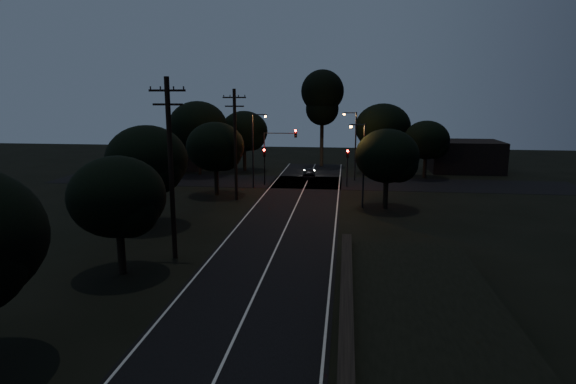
# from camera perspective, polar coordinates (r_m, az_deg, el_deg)

# --- Properties ---
(road_surface) EXTENTS (60.00, 70.00, 0.03)m
(road_surface) POSITION_cam_1_polar(r_m,az_deg,el_deg) (44.97, 1.10, -1.32)
(road_surface) COLOR black
(road_surface) RESTS_ON ground
(retaining_wall) EXTENTS (6.93, 26.00, 1.60)m
(retaining_wall) POSITION_cam_1_polar(r_m,az_deg,el_deg) (18.41, 17.26, -19.61)
(retaining_wall) COLOR black
(retaining_wall) RESTS_ON ground
(utility_pole_mid) EXTENTS (2.20, 0.30, 11.00)m
(utility_pole_mid) POSITION_cam_1_polar(r_m,az_deg,el_deg) (29.72, -13.72, 2.97)
(utility_pole_mid) COLOR black
(utility_pole_mid) RESTS_ON ground
(utility_pole_far) EXTENTS (2.20, 0.30, 10.50)m
(utility_pole_far) POSITION_cam_1_polar(r_m,az_deg,el_deg) (45.94, -6.27, 5.81)
(utility_pole_far) COLOR black
(utility_pole_far) RESTS_ON ground
(tree_left_b) EXTENTS (5.28, 5.28, 6.71)m
(tree_left_b) POSITION_cam_1_polar(r_m,az_deg,el_deg) (27.88, -19.31, -0.80)
(tree_left_b) COLOR black
(tree_left_b) RESTS_ON ground
(tree_left_c) EXTENTS (6.13, 6.13, 7.74)m
(tree_left_c) POSITION_cam_1_polar(r_m,az_deg,el_deg) (37.73, -16.13, 3.47)
(tree_left_c) COLOR black
(tree_left_c) RESTS_ON ground
(tree_left_d) EXTENTS (5.78, 5.78, 7.34)m
(tree_left_d) POSITION_cam_1_polar(r_m,az_deg,el_deg) (48.39, -8.40, 5.17)
(tree_left_d) COLOR black
(tree_left_d) RESTS_ON ground
(tree_far_nw) EXTENTS (6.23, 6.23, 7.89)m
(tree_far_nw) POSITION_cam_1_polar(r_m,az_deg,el_deg) (63.95, -5.06, 7.07)
(tree_far_nw) COLOR black
(tree_far_nw) RESTS_ON ground
(tree_far_w) EXTENTS (7.21, 7.21, 9.20)m
(tree_far_w) POSITION_cam_1_polar(r_m,az_deg,el_deg) (61.26, -10.44, 7.56)
(tree_far_w) COLOR black
(tree_far_w) RESTS_ON ground
(tree_far_ne) EXTENTS (7.03, 7.03, 8.89)m
(tree_far_ne) POSITION_cam_1_polar(r_m,az_deg,el_deg) (62.69, 11.41, 7.40)
(tree_far_ne) COLOR black
(tree_far_ne) RESTS_ON ground
(tree_far_e) EXTENTS (5.46, 5.46, 6.93)m
(tree_far_e) POSITION_cam_1_polar(r_m,az_deg,el_deg) (60.44, 16.27, 5.82)
(tree_far_e) COLOR black
(tree_far_e) RESTS_ON ground
(tree_right_a) EXTENTS (5.57, 5.57, 7.08)m
(tree_right_a) POSITION_cam_1_polar(r_m,az_deg,el_deg) (42.90, 11.93, 4.03)
(tree_right_a) COLOR black
(tree_right_a) RESTS_ON ground
(tall_pine) EXTENTS (5.87, 5.87, 13.35)m
(tall_pine) POSITION_cam_1_polar(r_m,az_deg,el_deg) (67.60, 4.09, 11.15)
(tall_pine) COLOR black
(tall_pine) RESTS_ON ground
(building_left) EXTENTS (10.00, 8.00, 4.40)m
(building_left) POSITION_cam_1_polar(r_m,az_deg,el_deg) (69.42, -13.78, 4.72)
(building_left) COLOR black
(building_left) RESTS_ON ground
(building_right) EXTENTS (9.00, 7.00, 4.00)m
(building_right) POSITION_cam_1_polar(r_m,az_deg,el_deg) (67.80, 20.20, 4.02)
(building_right) COLOR black
(building_right) RESTS_ON ground
(signal_left) EXTENTS (0.28, 0.35, 4.10)m
(signal_left) POSITION_cam_1_polar(r_m,az_deg,el_deg) (53.74, -2.82, 3.84)
(signal_left) COLOR black
(signal_left) RESTS_ON ground
(signal_right) EXTENTS (0.28, 0.35, 4.10)m
(signal_right) POSITION_cam_1_polar(r_m,az_deg,el_deg) (52.98, 7.06, 3.65)
(signal_right) COLOR black
(signal_right) RESTS_ON ground
(signal_mast) EXTENTS (3.70, 0.35, 6.25)m
(signal_mast) POSITION_cam_1_polar(r_m,az_deg,el_deg) (53.31, -1.04, 5.42)
(signal_mast) COLOR black
(signal_mast) RESTS_ON ground
(streetlight_a) EXTENTS (1.66, 0.26, 8.00)m
(streetlight_a) POSITION_cam_1_polar(r_m,az_deg,el_deg) (51.72, -3.99, 5.53)
(streetlight_a) COLOR black
(streetlight_a) RESTS_ON ground
(streetlight_b) EXTENTS (1.66, 0.26, 8.00)m
(streetlight_b) POSITION_cam_1_polar(r_m,az_deg,el_deg) (56.77, 7.82, 5.98)
(streetlight_b) COLOR black
(streetlight_b) RESTS_ON ground
(streetlight_c) EXTENTS (1.46, 0.26, 7.50)m
(streetlight_c) POSITION_cam_1_polar(r_m,az_deg,el_deg) (42.90, 8.75, 3.82)
(streetlight_c) COLOR black
(streetlight_c) RESTS_ON ground
(car) EXTENTS (1.75, 3.90, 1.30)m
(car) POSITION_cam_1_polar(r_m,az_deg,el_deg) (58.29, 2.53, 2.27)
(car) COLOR black
(car) RESTS_ON ground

